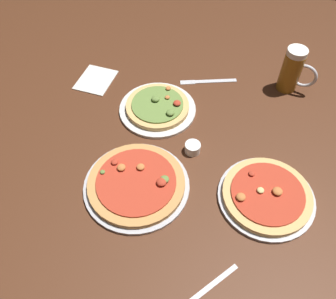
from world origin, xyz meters
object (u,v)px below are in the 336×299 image
(beer_mug_dark, at_px, (293,70))
(ramekin_sauce, at_px, (193,148))
(fork_left, at_px, (205,291))
(knife_right, at_px, (208,81))
(pizza_plate_side, at_px, (137,184))
(napkin_folded, at_px, (96,80))
(pizza_plate_far, at_px, (158,107))
(pizza_plate_near, at_px, (267,196))

(beer_mug_dark, xyz_separation_m, ramekin_sauce, (-0.29, -0.42, -0.07))
(fork_left, xyz_separation_m, knife_right, (-0.16, 0.81, 0.00))
(pizza_plate_side, bearing_deg, ramekin_sauce, 54.36)
(napkin_folded, bearing_deg, fork_left, -48.83)
(pizza_plate_far, relative_size, fork_left, 1.60)
(napkin_folded, distance_m, knife_right, 0.46)
(knife_right, bearing_deg, pizza_plate_near, -59.45)
(pizza_plate_far, height_order, knife_right, pizza_plate_far)
(beer_mug_dark, bearing_deg, pizza_plate_side, -124.91)
(pizza_plate_side, xyz_separation_m, ramekin_sauce, (0.14, 0.19, 0.00))
(beer_mug_dark, distance_m, fork_left, 0.88)
(pizza_plate_near, relative_size, knife_right, 1.34)
(beer_mug_dark, bearing_deg, knife_right, -170.77)
(pizza_plate_side, height_order, ramekin_sauce, pizza_plate_side)
(pizza_plate_near, distance_m, knife_right, 0.56)
(pizza_plate_far, bearing_deg, ramekin_sauce, -41.86)
(ramekin_sauce, bearing_deg, pizza_plate_near, -24.42)
(pizza_plate_side, relative_size, napkin_folded, 2.12)
(ramekin_sauce, xyz_separation_m, fork_left, (0.14, -0.45, -0.01))
(ramekin_sauce, bearing_deg, pizza_plate_far, 138.14)
(pizza_plate_side, distance_m, ramekin_sauce, 0.23)
(pizza_plate_far, height_order, fork_left, pizza_plate_far)
(pizza_plate_near, distance_m, pizza_plate_far, 0.51)
(pizza_plate_far, xyz_separation_m, pizza_plate_side, (0.04, -0.34, 0.00))
(ramekin_sauce, bearing_deg, napkin_folded, 151.95)
(pizza_plate_near, height_order, knife_right, pizza_plate_near)
(fork_left, distance_m, knife_right, 0.83)
(pizza_plate_side, bearing_deg, pizza_plate_near, 9.95)
(ramekin_sauce, xyz_separation_m, napkin_folded, (-0.47, 0.25, -0.01))
(pizza_plate_near, bearing_deg, pizza_plate_far, 147.85)
(ramekin_sauce, relative_size, fork_left, 0.30)
(pizza_plate_near, bearing_deg, knife_right, 120.55)
(pizza_plate_side, bearing_deg, knife_right, 78.56)
(pizza_plate_near, relative_size, pizza_plate_far, 1.04)
(ramekin_sauce, bearing_deg, knife_right, 93.66)
(pizza_plate_far, height_order, pizza_plate_side, same)
(pizza_plate_near, bearing_deg, ramekin_sauce, 155.58)
(fork_left, bearing_deg, knife_right, 101.45)
(ramekin_sauce, distance_m, napkin_folded, 0.53)
(pizza_plate_far, distance_m, napkin_folded, 0.31)
(pizza_plate_near, distance_m, napkin_folded, 0.82)
(pizza_plate_near, height_order, napkin_folded, pizza_plate_near)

